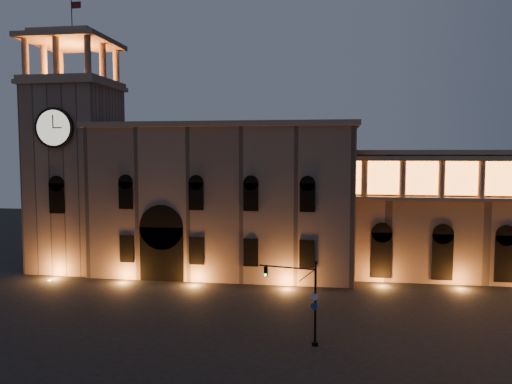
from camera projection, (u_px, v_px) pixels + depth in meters
ground at (193, 337)px, 38.38m from camera, size 160.00×160.00×0.00m
government_building at (225, 198)px, 59.63m from camera, size 30.80×12.80×17.60m
clock_tower at (76, 167)px, 61.05m from camera, size 9.80×9.80×32.40m
traffic_light at (305, 300)px, 36.80m from camera, size 4.52×1.20×6.32m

